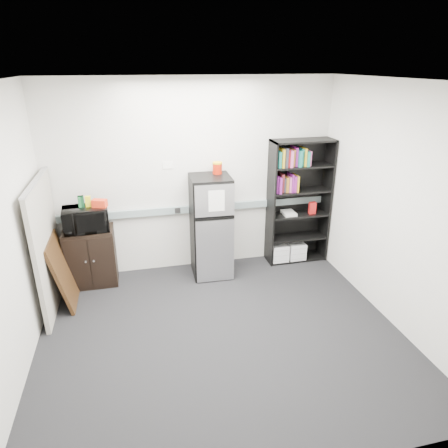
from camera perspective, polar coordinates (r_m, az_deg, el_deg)
The scene contains 18 objects.
floor at distance 4.68m, azimuth -0.35°, elevation -15.43°, with size 4.00×4.00×0.00m, color black.
wall_back at distance 5.63m, azimuth -4.38°, elevation 6.62°, with size 4.00×0.02×2.70m, color silver.
wall_right at distance 4.82m, azimuth 23.46°, elevation 2.12°, with size 0.02×3.50×2.70m, color silver.
wall_left at distance 4.09m, azimuth -28.90°, elevation -2.34°, with size 0.02×3.50×2.70m, color silver.
ceiling at distance 3.71m, azimuth -0.45°, elevation 19.79°, with size 4.00×3.50×0.02m, color white.
electrical_raceway at distance 5.74m, azimuth -4.20°, elevation 2.21°, with size 3.92×0.05×0.10m, color gray.
wall_note at distance 5.53m, azimuth -8.05°, elevation 8.33°, with size 0.14×0.00×0.10m, color white.
bookshelf at distance 5.98m, azimuth 10.44°, elevation 3.46°, with size 0.90×0.34×1.85m.
cubicle_partition at distance 5.23m, azimuth -23.98°, elevation -2.84°, with size 0.06×1.30×1.62m.
cabinet at distance 5.71m, azimuth -18.43°, elevation -4.49°, with size 0.64×0.43×0.80m.
microwave at distance 5.48m, azimuth -19.14°, elevation 0.67°, with size 0.56×0.38×0.31m, color black.
snack_box_a at distance 5.44m, azimuth -19.74°, elevation 3.04°, with size 0.07×0.05×0.15m, color #1B612E.
snack_box_b at distance 5.44m, azimuth -19.74°, elevation 3.04°, with size 0.07×0.05×0.15m, color #0B331A.
snack_box_c at distance 5.43m, azimuth -18.85°, elevation 3.07°, with size 0.07×0.05×0.14m, color yellow.
snack_bag at distance 5.38m, azimuth -17.35°, elevation 2.84°, with size 0.18×0.10×0.10m, color red.
refrigerator at distance 5.56m, azimuth -1.86°, elevation -0.41°, with size 0.56×0.59×1.44m.
coffee_can at distance 5.45m, azimuth -0.96°, elevation 8.13°, with size 0.13×0.13×0.18m.
framed_poster at distance 5.37m, azimuth -21.98°, elevation -6.21°, with size 0.24×0.70×0.88m.
Camera 1 is at (-0.82, -3.61, 2.85)m, focal length 32.00 mm.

